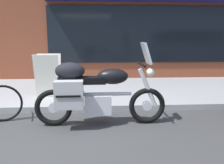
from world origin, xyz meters
TOP-DOWN VIEW (x-y plane):
  - ground_plane at (0.00, 0.00)m, footprint 80.00×80.00m
  - touring_motorcycle at (0.55, 0.61)m, footprint 2.22×0.69m
  - sandwich_board_sign at (-0.51, 2.15)m, footprint 0.55×0.42m

SIDE VIEW (x-z plane):
  - ground_plane at x=0.00m, z-range 0.00..0.00m
  - touring_motorcycle at x=0.55m, z-range -0.10..1.30m
  - sandwich_board_sign at x=-0.51m, z-range 0.12..1.10m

